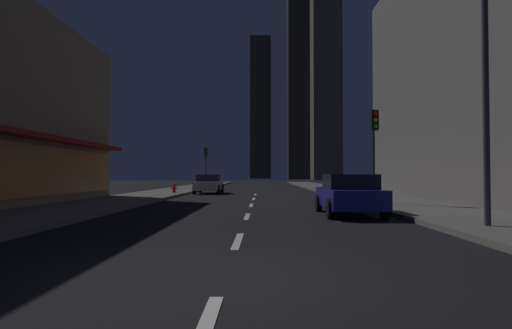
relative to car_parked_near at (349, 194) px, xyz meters
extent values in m
cube|color=black|center=(-3.60, 22.98, -0.79)|extent=(78.00, 136.00, 0.10)
cube|color=#605E59|center=(3.40, 22.98, -0.67)|extent=(4.00, 76.00, 0.15)
cube|color=#605E59|center=(-10.60, 22.98, -0.67)|extent=(4.00, 76.00, 0.15)
cube|color=silver|center=(-3.60, -5.82, -0.73)|extent=(0.16, 2.20, 0.01)
cube|color=silver|center=(-3.60, -0.62, -0.73)|extent=(0.16, 2.20, 0.01)
cube|color=silver|center=(-3.60, 4.58, -0.73)|extent=(0.16, 2.20, 0.01)
cube|color=silver|center=(-3.60, 9.78, -0.73)|extent=(0.16, 2.20, 0.01)
cube|color=silver|center=(-3.60, 14.98, -0.73)|extent=(0.16, 2.20, 0.01)
cube|color=#D88C3F|center=(-12.60, 1.75, 0.86)|extent=(0.10, 16.98, 2.20)
cube|color=maroon|center=(-12.20, 1.75, 2.26)|extent=(0.90, 17.58, 0.20)
cube|color=#38352A|center=(-3.96, 149.52, 27.34)|extent=(8.14, 8.03, 56.16)
cube|color=#2F2D23|center=(9.19, 123.19, 30.62)|extent=(7.83, 8.60, 62.71)
cube|color=#5E5946|center=(14.76, 101.46, 26.53)|extent=(7.92, 8.48, 54.53)
cube|color=navy|center=(0.00, 0.05, -0.13)|extent=(1.80, 4.20, 0.65)
cube|color=black|center=(0.00, -0.15, 0.43)|extent=(1.64, 2.00, 0.55)
cylinder|color=black|center=(-0.88, 1.45, -0.40)|extent=(0.22, 0.68, 0.68)
cylinder|color=black|center=(0.88, 1.45, -0.40)|extent=(0.22, 0.68, 0.68)
cylinder|color=black|center=(-0.88, -1.35, -0.40)|extent=(0.22, 0.68, 0.68)
cylinder|color=black|center=(0.88, -1.35, -0.40)|extent=(0.22, 0.68, 0.68)
sphere|color=white|center=(-0.55, 2.10, -0.08)|extent=(0.18, 0.18, 0.18)
sphere|color=white|center=(0.55, 2.10, -0.08)|extent=(0.18, 0.18, 0.18)
cube|color=silver|center=(-7.20, 16.87, -0.13)|extent=(1.80, 4.20, 0.65)
cube|color=black|center=(-7.20, 16.67, 0.43)|extent=(1.64, 2.00, 0.55)
cylinder|color=black|center=(-8.08, 18.27, -0.40)|extent=(0.22, 0.68, 0.68)
cylinder|color=black|center=(-6.32, 18.27, -0.40)|extent=(0.22, 0.68, 0.68)
cylinder|color=black|center=(-8.08, 15.47, -0.40)|extent=(0.22, 0.68, 0.68)
cylinder|color=black|center=(-6.32, 15.47, -0.40)|extent=(0.22, 0.68, 0.68)
sphere|color=white|center=(-7.75, 18.92, -0.08)|extent=(0.18, 0.18, 0.18)
sphere|color=white|center=(-6.65, 18.92, -0.08)|extent=(0.18, 0.18, 0.18)
cylinder|color=red|center=(-9.50, 15.13, -0.32)|extent=(0.22, 0.22, 0.55)
sphere|color=red|center=(-9.50, 15.13, -0.04)|extent=(0.21, 0.21, 0.21)
cylinder|color=red|center=(-9.50, 15.13, -0.56)|extent=(0.30, 0.30, 0.06)
cylinder|color=red|center=(-9.66, 15.13, -0.29)|extent=(0.10, 0.10, 0.10)
cylinder|color=red|center=(-9.34, 15.13, -0.29)|extent=(0.10, 0.10, 0.10)
cylinder|color=#2D2D2D|center=(1.90, 3.80, 1.51)|extent=(0.12, 0.12, 4.20)
cube|color=black|center=(1.90, 3.60, 3.11)|extent=(0.32, 0.24, 0.90)
sphere|color=red|center=(1.90, 3.47, 3.39)|extent=(0.18, 0.18, 0.18)
sphere|color=#F2B20C|center=(1.90, 3.47, 3.11)|extent=(0.18, 0.18, 0.18)
sphere|color=#19D833|center=(1.90, 3.47, 2.83)|extent=(0.18, 0.18, 0.18)
cylinder|color=#2D2D2D|center=(-9.10, 28.90, 1.51)|extent=(0.12, 0.12, 4.20)
cube|color=black|center=(-9.10, 28.70, 3.11)|extent=(0.32, 0.24, 0.90)
sphere|color=red|center=(-9.10, 28.57, 3.39)|extent=(0.18, 0.18, 0.18)
sphere|color=#F2B20C|center=(-9.10, 28.57, 3.11)|extent=(0.18, 0.18, 0.18)
sphere|color=#19D833|center=(-9.10, 28.57, 2.83)|extent=(0.18, 0.18, 0.18)
cylinder|color=#38383D|center=(2.60, -4.22, 2.66)|extent=(0.16, 0.16, 6.50)
camera|label=1|loc=(-3.06, -14.74, 0.69)|focal=29.00mm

